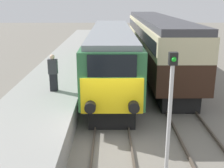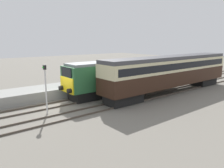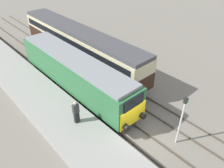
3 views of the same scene
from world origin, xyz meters
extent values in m
plane|color=slate|center=(0.00, 0.00, 0.00)|extent=(120.00, 120.00, 0.00)
cube|color=gray|center=(-3.30, 8.00, 0.52)|extent=(3.50, 50.00, 1.04)
cube|color=#4C4238|center=(-0.72, 5.00, 0.07)|extent=(0.07, 60.00, 0.14)
cube|color=#4C4238|center=(0.72, 5.00, 0.07)|extent=(0.07, 60.00, 0.14)
cube|color=#4C4238|center=(2.68, 5.00, 0.07)|extent=(0.07, 60.00, 0.14)
cube|color=#4C4238|center=(4.12, 5.00, 0.07)|extent=(0.07, 60.00, 0.14)
cube|color=black|center=(0.00, 3.27, 0.50)|extent=(2.03, 4.00, 1.00)
cube|color=black|center=(0.00, 12.37, 0.50)|extent=(2.03, 4.00, 1.00)
cube|color=#2D6B3D|center=(0.00, 7.82, 2.21)|extent=(2.70, 14.11, 2.43)
cube|color=yellow|center=(0.00, 0.73, 1.73)|extent=(2.48, 0.10, 1.46)
cube|color=black|center=(0.00, 0.73, 2.94)|extent=(1.89, 0.10, 0.87)
cube|color=gray|center=(0.00, 7.82, 3.55)|extent=(2.38, 13.54, 0.24)
cylinder|color=black|center=(-0.85, 0.52, 1.35)|extent=(0.44, 0.35, 0.44)
cylinder|color=black|center=(0.85, 0.52, 1.35)|extent=(0.44, 0.35, 0.44)
cube|color=black|center=(3.40, 4.81, 0.47)|extent=(1.89, 3.60, 0.95)
cube|color=black|center=(3.40, 19.07, 0.47)|extent=(1.89, 3.60, 0.95)
cube|color=#331E14|center=(3.40, 11.94, 1.74)|extent=(2.70, 18.67, 1.58)
cube|color=beige|center=(3.40, 11.94, 3.15)|extent=(2.71, 18.67, 1.24)
cube|color=black|center=(3.40, 11.94, 3.15)|extent=(2.75, 17.92, 0.68)
cube|color=#424247|center=(3.40, 11.94, 3.96)|extent=(2.48, 18.67, 0.36)
cube|color=black|center=(-2.84, 3.52, 1.48)|extent=(0.36, 0.24, 0.86)
cube|color=#333338|center=(-2.84, 3.52, 2.27)|extent=(0.44, 0.26, 0.72)
sphere|color=beige|center=(-2.84, 3.52, 2.75)|extent=(0.23, 0.23, 0.23)
cylinder|color=silver|center=(1.70, -1.97, 1.80)|extent=(0.12, 0.12, 3.60)
cube|color=black|center=(1.70, -1.97, 3.78)|extent=(0.24, 0.20, 0.36)
sphere|color=green|center=(1.70, -2.08, 3.78)|extent=(0.14, 0.14, 0.14)
camera|label=1|loc=(-0.06, -9.70, 5.36)|focal=45.00mm
camera|label=2|loc=(18.23, -8.40, 5.86)|focal=35.00mm
camera|label=3|loc=(-8.71, -6.64, 12.20)|focal=35.00mm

